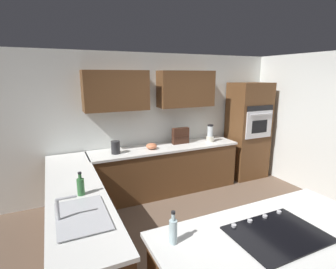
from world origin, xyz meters
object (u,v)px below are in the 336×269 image
at_px(blender, 210,134).
at_px(kettle, 116,147).
at_px(spice_rack, 181,136).
at_px(dish_soap_bottle, 81,186).
at_px(sink_unit, 81,215).
at_px(wall_oven, 248,131).
at_px(mixing_bowl, 152,146).
at_px(cooktop, 277,234).
at_px(oil_bottle, 173,231).

relative_size(blender, kettle, 1.59).
relative_size(spice_rack, dish_soap_bottle, 1.24).
bearing_deg(kettle, sink_unit, 67.15).
bearing_deg(sink_unit, kettle, -112.85).
xyz_separation_m(wall_oven, spice_rack, (1.60, -0.08, 0.03)).
height_order(mixing_bowl, kettle, kettle).
bearing_deg(kettle, cooktop, 103.52).
bearing_deg(wall_oven, cooktop, 52.11).
bearing_deg(mixing_bowl, spice_rack, -169.48).
bearing_deg(oil_bottle, sink_unit, -48.99).
relative_size(kettle, oil_bottle, 0.78).
distance_m(sink_unit, dish_soap_bottle, 0.49).
xyz_separation_m(sink_unit, cooktop, (-1.46, 0.97, -0.01)).
bearing_deg(dish_soap_bottle, spice_rack, -143.62).
height_order(blender, kettle, blender).
height_order(sink_unit, spice_rack, spice_rack).
bearing_deg(blender, cooktop, 66.56).
bearing_deg(spice_rack, sink_unit, 43.44).
height_order(cooktop, blender, blender).
bearing_deg(cooktop, spice_rack, -101.95).
xyz_separation_m(cooktop, spice_rack, (-0.62, -2.94, 0.15)).
relative_size(sink_unit, kettle, 3.20).
bearing_deg(dish_soap_bottle, sink_unit, 83.05).
height_order(sink_unit, mixing_bowl, sink_unit).
bearing_deg(kettle, blender, -180.00).
distance_m(sink_unit, kettle, 2.01).
distance_m(spice_rack, dish_soap_bottle, 2.51).
height_order(spice_rack, oil_bottle, spice_rack).
distance_m(sink_unit, spice_rack, 2.87).
relative_size(mixing_bowl, spice_rack, 0.59).
bearing_deg(cooktop, sink_unit, -33.71).
xyz_separation_m(wall_oven, mixing_bowl, (2.25, 0.04, -0.07)).
height_order(wall_oven, sink_unit, wall_oven).
xyz_separation_m(kettle, oil_bottle, (0.16, 2.56, 0.00)).
bearing_deg(wall_oven, oil_bottle, 40.27).
bearing_deg(cooktop, wall_oven, -127.89).
bearing_deg(sink_unit, oil_bottle, 131.01).
relative_size(cooktop, blender, 2.19).
relative_size(wall_oven, cooktop, 2.70).
relative_size(kettle, dish_soap_bottle, 0.82).
height_order(sink_unit, oil_bottle, oil_bottle).
relative_size(spice_rack, oil_bottle, 1.19).
distance_m(mixing_bowl, oil_bottle, 2.68).
relative_size(spice_rack, kettle, 1.51).
relative_size(wall_oven, kettle, 9.37).
relative_size(mixing_bowl, dish_soap_bottle, 0.74).
bearing_deg(blender, wall_oven, -177.91).
xyz_separation_m(cooktop, mixing_bowl, (0.03, -2.82, 0.05)).
xyz_separation_m(mixing_bowl, dish_soap_bottle, (1.37, 1.37, 0.05)).
xyz_separation_m(blender, dish_soap_bottle, (2.62, 1.37, -0.04)).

